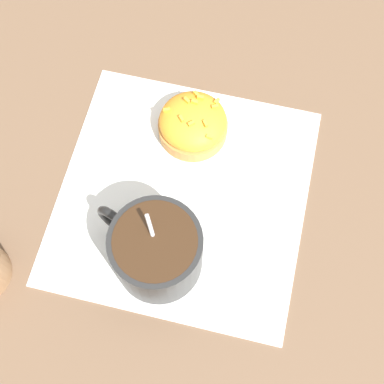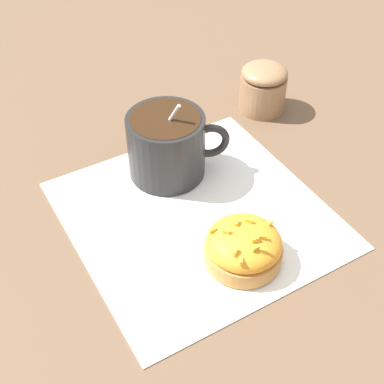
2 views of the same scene
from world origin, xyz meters
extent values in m
plane|color=brown|center=(0.00, 0.00, 0.00)|extent=(3.00, 3.00, 0.00)
cube|color=white|center=(0.00, 0.00, 0.00)|extent=(0.29, 0.28, 0.00)
cylinder|color=black|center=(0.08, -0.01, 0.04)|extent=(0.09, 0.09, 0.07)
cylinder|color=#331E0F|center=(0.08, -0.01, 0.07)|extent=(0.08, 0.08, 0.01)
torus|color=black|center=(0.05, -0.06, 0.04)|extent=(0.03, 0.04, 0.04)
ellipsoid|color=silver|center=(0.05, -0.02, 0.01)|extent=(0.03, 0.02, 0.01)
cylinder|color=silver|center=(0.08, -0.01, 0.06)|extent=(0.04, 0.02, 0.09)
cylinder|color=#C18442|center=(-0.08, 0.00, 0.01)|extent=(0.08, 0.08, 0.02)
ellipsoid|color=orange|center=(-0.08, 0.00, 0.03)|extent=(0.07, 0.07, 0.03)
cube|color=yellow|center=(-0.10, 0.02, 0.04)|extent=(0.01, 0.01, 0.00)
cube|color=yellow|center=(-0.10, 0.00, 0.04)|extent=(0.01, 0.01, 0.00)
cube|color=yellow|center=(-0.07, -0.01, 0.04)|extent=(0.01, 0.01, 0.00)
cube|color=yellow|center=(-0.09, 0.00, 0.04)|extent=(0.00, 0.01, 0.00)
cube|color=yellow|center=(-0.06, 0.00, 0.04)|extent=(0.01, 0.01, 0.00)
cube|color=yellow|center=(-0.09, 0.02, 0.04)|extent=(0.01, 0.01, 0.00)
cube|color=yellow|center=(-0.09, -0.01, 0.04)|extent=(0.01, 0.01, 0.00)
cube|color=yellow|center=(-0.05, 0.02, 0.04)|extent=(0.00, 0.01, 0.00)
cube|color=yellow|center=(-0.10, 0.01, 0.04)|extent=(0.00, 0.01, 0.00)
cube|color=yellow|center=(-0.07, 0.01, 0.04)|extent=(0.01, 0.01, 0.00)
cube|color=yellow|center=(-0.08, -0.03, 0.04)|extent=(0.00, 0.01, 0.00)
cylinder|color=#99704C|center=(0.11, -0.19, 0.02)|extent=(0.06, 0.06, 0.05)
ellipsoid|color=#99704C|center=(0.11, -0.19, 0.05)|extent=(0.06, 0.06, 0.02)
camera|label=1|loc=(0.21, 0.04, 0.53)|focal=50.00mm
camera|label=2|loc=(-0.32, 0.24, 0.41)|focal=50.00mm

